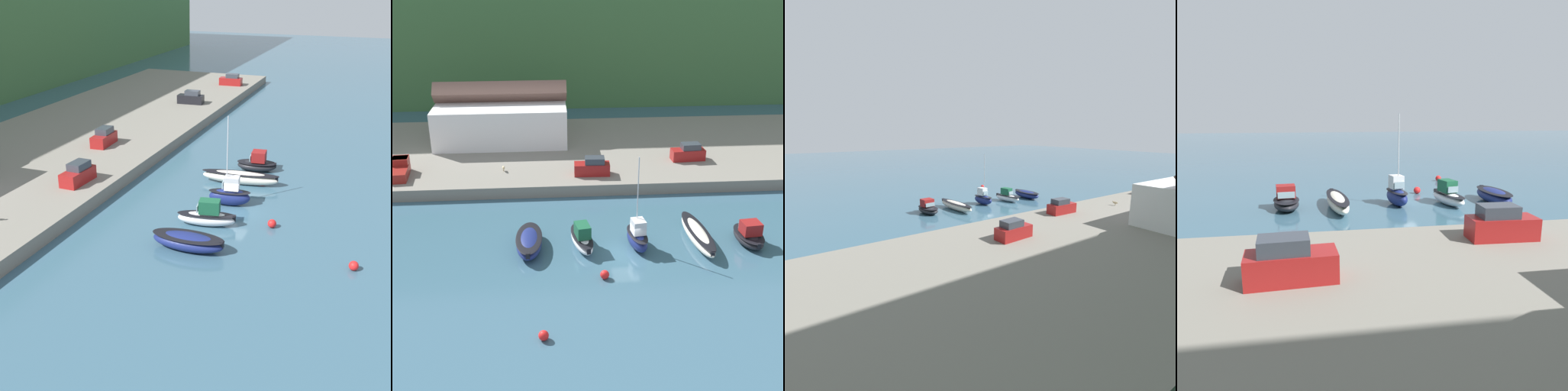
% 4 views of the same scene
% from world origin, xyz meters
% --- Properties ---
extents(ground_plane, '(320.00, 320.00, 0.00)m').
position_xyz_m(ground_plane, '(0.00, 0.00, 0.00)').
color(ground_plane, '#385B70').
extents(quay_promenade, '(130.60, 26.94, 1.38)m').
position_xyz_m(quay_promenade, '(0.00, 26.27, 0.69)').
color(quay_promenade, gray).
rests_on(quay_promenade, ground_plane).
extents(harbor_clubhouse, '(18.17, 12.01, 8.18)m').
position_xyz_m(harbor_clubhouse, '(-13.37, 30.77, 4.27)').
color(harbor_clubhouse, white).
rests_on(harbor_clubhouse, quay_promenade).
extents(moored_boat_0, '(2.57, 6.41, 1.41)m').
position_xyz_m(moored_boat_0, '(-9.06, 1.22, 0.75)').
color(moored_boat_0, navy).
rests_on(moored_boat_0, ground_plane).
extents(moored_boat_1, '(2.69, 5.66, 2.48)m').
position_xyz_m(moored_boat_1, '(-4.07, 1.29, 0.90)').
color(moored_boat_1, white).
rests_on(moored_boat_1, ground_plane).
extents(moored_boat_2, '(2.23, 4.38, 9.02)m').
position_xyz_m(moored_boat_2, '(1.13, 0.75, 1.14)').
color(moored_boat_2, navy).
rests_on(moored_boat_2, ground_plane).
extents(moored_boat_3, '(2.45, 8.68, 1.41)m').
position_xyz_m(moored_boat_3, '(7.13, 1.42, 0.75)').
color(moored_boat_3, white).
rests_on(moored_boat_3, ground_plane).
extents(moored_boat_4, '(2.87, 4.80, 2.35)m').
position_xyz_m(moored_boat_4, '(11.96, 0.79, 0.84)').
color(moored_boat_4, black).
rests_on(moored_boat_4, ground_plane).
extents(parked_car_0, '(4.27, 1.96, 2.16)m').
position_xyz_m(parked_car_0, '(-1.83, 16.15, 2.29)').
color(parked_car_0, maroon).
rests_on(parked_car_0, quay_promenade).
extents(parked_car_2, '(4.30, 2.05, 2.16)m').
position_xyz_m(parked_car_2, '(10.76, 20.24, 2.29)').
color(parked_car_2, maroon).
rests_on(parked_car_2, quay_promenade).
extents(pickup_truck_0, '(2.36, 4.88, 1.90)m').
position_xyz_m(pickup_truck_0, '(-24.61, 17.54, 2.20)').
color(pickup_truck_0, maroon).
rests_on(pickup_truck_0, quay_promenade).
extents(dog_on_quay, '(0.45, 0.88, 0.68)m').
position_xyz_m(dog_on_quay, '(-12.48, 17.95, 1.83)').
color(dog_on_quay, tan).
rests_on(dog_on_quay, quay_promenade).
extents(mooring_buoy_0, '(0.77, 0.77, 0.77)m').
position_xyz_m(mooring_buoy_0, '(-7.73, -12.08, 0.38)').
color(mooring_buoy_0, red).
rests_on(mooring_buoy_0, ground_plane).
extents(mooring_buoy_1, '(0.79, 0.79, 0.79)m').
position_xyz_m(mooring_buoy_1, '(-2.48, -4.38, 0.39)').
color(mooring_buoy_1, red).
rests_on(mooring_buoy_1, ground_plane).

